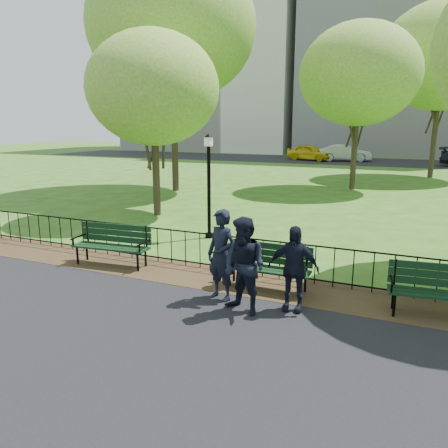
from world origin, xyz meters
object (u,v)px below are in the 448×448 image
at_px(tree_near_w, 153,89).
at_px(tree_mid_w, 172,28).
at_px(park_bench_left_a, 113,240).
at_px(taxi, 310,152).
at_px(sedan_silver, 344,153).
at_px(park_bench_right_a, 442,286).
at_px(tree_far_e, 443,56).
at_px(park_bench_main, 250,258).
at_px(person_left, 221,255).
at_px(lamppost, 209,182).
at_px(person_mid, 245,266).
at_px(person_right, 293,268).
at_px(tree_far_c, 359,75).

bearing_deg(tree_near_w, tree_mid_w, 113.46).
relative_size(park_bench_left_a, taxi, 0.45).
bearing_deg(sedan_silver, park_bench_right_a, 177.02).
bearing_deg(tree_far_e, park_bench_main, -99.64).
height_order(park_bench_right_a, person_left, person_left).
relative_size(tree_mid_w, tree_far_e, 1.07).
distance_m(lamppost, person_mid, 5.61).
xyz_separation_m(park_bench_right_a, tree_mid_w, (-12.11, 11.43, 7.36)).
height_order(lamppost, sedan_silver, lamppost).
bearing_deg(taxi, tree_far_e, -118.90).
distance_m(tree_mid_w, person_left, 16.34).
relative_size(tree_far_e, person_right, 6.58).
bearing_deg(park_bench_left_a, person_right, -15.84).
relative_size(person_left, taxi, 0.41).
distance_m(park_bench_main, person_left, 0.92).
distance_m(tree_near_w, tree_far_e, 20.12).
bearing_deg(park_bench_left_a, tree_mid_w, 107.16).
bearing_deg(tree_mid_w, taxi, 84.25).
bearing_deg(tree_far_c, park_bench_right_a, -76.67).
distance_m(park_bench_right_a, tree_near_w, 11.89).
bearing_deg(tree_near_w, lamppost, -34.62).
height_order(park_bench_main, person_mid, person_mid).
distance_m(tree_far_c, person_left, 17.18).
distance_m(lamppost, person_right, 5.70).
bearing_deg(tree_near_w, person_right, -42.55).
bearing_deg(person_mid, tree_near_w, 151.24).
bearing_deg(person_mid, park_bench_main, 125.14).
bearing_deg(tree_near_w, sedan_silver, 84.22).
bearing_deg(sedan_silver, person_left, 170.19).
relative_size(park_bench_main, lamppost, 0.60).
relative_size(tree_near_w, tree_far_e, 0.63).
bearing_deg(park_bench_right_a, tree_mid_w, 130.45).
relative_size(park_bench_left_a, tree_far_e, 0.19).
bearing_deg(taxi, person_left, -154.61).
bearing_deg(tree_near_w, person_left, -49.29).
bearing_deg(tree_far_c, lamppost, -102.03).
bearing_deg(tree_near_w, park_bench_right_a, -30.57).
relative_size(tree_far_e, person_left, 5.89).
relative_size(person_left, person_mid, 1.01).
relative_size(tree_mid_w, taxi, 2.60).
distance_m(park_bench_right_a, person_mid, 3.58).
height_order(park_bench_left_a, lamppost, lamppost).
bearing_deg(park_bench_right_a, tree_near_w, 143.22).
xyz_separation_m(tree_mid_w, sedan_silver, (5.28, 21.78, -7.17)).
bearing_deg(lamppost, person_left, -61.45).
height_order(park_bench_right_a, tree_far_c, tree_far_c).
distance_m(tree_mid_w, tree_far_e, 16.93).
distance_m(tree_near_w, person_left, 9.42).
distance_m(park_bench_right_a, tree_far_e, 24.01).
distance_m(person_left, person_right, 1.44).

